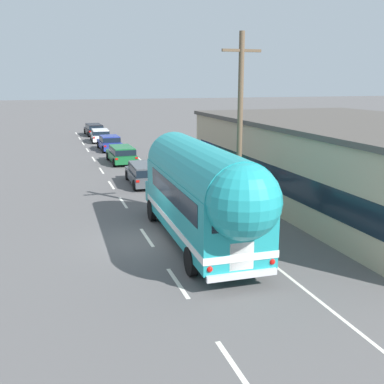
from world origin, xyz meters
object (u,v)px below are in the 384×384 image
(painted_bus, at_px, (203,192))
(car_fifth, at_px, (94,129))
(car_second, at_px, (122,153))
(car_lead, at_px, (145,173))
(car_fourth, at_px, (100,135))
(utility_pole, at_px, (240,127))
(car_third, at_px, (110,142))

(painted_bus, distance_m, car_fifth, 40.32)
(painted_bus, relative_size, car_second, 2.39)
(painted_bus, distance_m, car_lead, 11.94)
(car_fourth, xyz_separation_m, car_fifth, (0.03, 6.44, 0.02))
(car_lead, bearing_deg, utility_pole, -74.95)
(car_fourth, height_order, car_fifth, same)
(utility_pole, relative_size, car_third, 1.80)
(car_fifth, bearing_deg, car_third, -89.47)
(car_third, bearing_deg, car_fifth, 90.53)
(utility_pole, height_order, car_second, utility_pole)
(utility_pole, distance_m, car_second, 18.00)
(car_second, distance_m, car_fifth, 20.11)
(painted_bus, xyz_separation_m, car_fifth, (0.11, 40.29, -1.51))
(car_second, xyz_separation_m, car_third, (0.09, 7.43, -0.04))
(car_lead, bearing_deg, car_third, 89.99)
(car_second, bearing_deg, car_lead, -89.42)
(painted_bus, distance_m, car_fourth, 33.89)
(painted_bus, relative_size, car_fifth, 2.28)
(painted_bus, xyz_separation_m, car_second, (0.14, 20.18, -1.52))
(utility_pole, xyz_separation_m, car_fifth, (-2.56, 37.56, -3.62))
(car_second, relative_size, car_fifth, 0.95)
(utility_pole, height_order, car_lead, utility_pole)
(utility_pole, xyz_separation_m, painted_bus, (-2.67, -2.74, -2.12))
(car_fifth, bearing_deg, painted_bus, -90.15)
(car_second, bearing_deg, car_fourth, 90.25)
(car_second, distance_m, car_third, 7.43)
(utility_pole, relative_size, painted_bus, 0.77)
(painted_bus, bearing_deg, car_second, 89.61)
(utility_pole, bearing_deg, car_third, 95.62)
(car_second, bearing_deg, car_third, 89.34)
(car_fourth, bearing_deg, utility_pole, -85.24)
(utility_pole, distance_m, car_fifth, 37.82)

